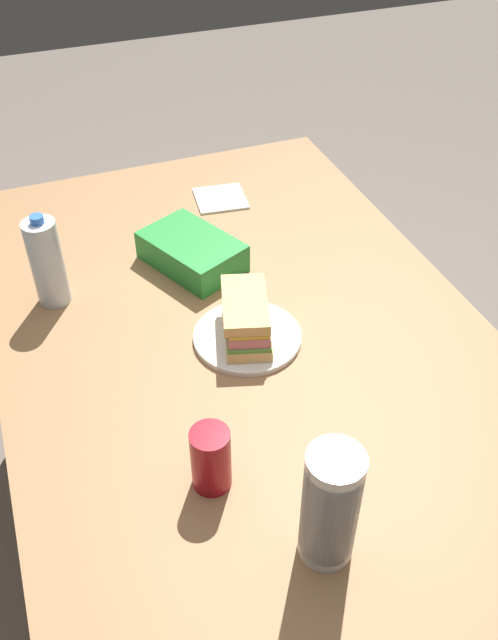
{
  "coord_description": "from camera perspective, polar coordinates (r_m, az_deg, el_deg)",
  "views": [
    {
      "loc": [
        -0.97,
        0.36,
        1.68
      ],
      "look_at": [
        0.0,
        -0.0,
        0.78
      ],
      "focal_mm": 38.28,
      "sensor_mm": 36.0,
      "label": 1
    }
  ],
  "objects": [
    {
      "name": "ground_plane",
      "position": [
        1.97,
        -0.1,
        -17.45
      ],
      "size": [
        8.0,
        8.0,
        0.0
      ],
      "primitive_type": "plane",
      "color": "#70665B"
    },
    {
      "name": "dining_table",
      "position": [
        1.46,
        -0.13,
        -4.03
      ],
      "size": [
        1.59,
        0.99,
        0.73
      ],
      "color": "#9E7047",
      "rests_on": "ground_plane"
    },
    {
      "name": "paper_plate",
      "position": [
        1.4,
        0.0,
        -1.36
      ],
      "size": [
        0.22,
        0.22,
        0.01
      ],
      "primitive_type": "cylinder",
      "color": "white",
      "rests_on": "dining_table"
    },
    {
      "name": "sandwich",
      "position": [
        1.37,
        -0.09,
        0.19
      ],
      "size": [
        0.2,
        0.14,
        0.08
      ],
      "color": "#DBB26B",
      "rests_on": "paper_plate"
    },
    {
      "name": "soda_can_red",
      "position": [
        1.12,
        -3.21,
        -11.51
      ],
      "size": [
        0.07,
        0.07,
        0.12
      ],
      "primitive_type": "cylinder",
      "color": "maroon",
      "rests_on": "dining_table"
    },
    {
      "name": "chip_bag",
      "position": [
        1.59,
        -4.79,
        5.71
      ],
      "size": [
        0.27,
        0.23,
        0.07
      ],
      "primitive_type": "cube",
      "rotation": [
        0.0,
        0.0,
        3.57
      ],
      "color": "#268C38",
      "rests_on": "dining_table"
    },
    {
      "name": "water_bottle_tall",
      "position": [
        1.5,
        -16.54,
        4.64
      ],
      "size": [
        0.07,
        0.07,
        0.21
      ],
      "color": "silver",
      "rests_on": "dining_table"
    },
    {
      "name": "plastic_cup_stack",
      "position": [
        1.01,
        6.81,
        -15.22
      ],
      "size": [
        0.08,
        0.08,
        0.22
      ],
      "color": "silver",
      "rests_on": "dining_table"
    },
    {
      "name": "paper_napkin",
      "position": [
        1.85,
        -2.4,
        10.12
      ],
      "size": [
        0.14,
        0.14,
        0.01
      ],
      "primitive_type": "cube",
      "rotation": [
        0.0,
        0.0,
        4.59
      ],
      "color": "white",
      "rests_on": "dining_table"
    }
  ]
}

